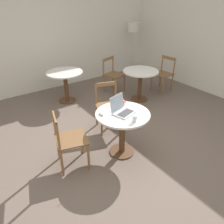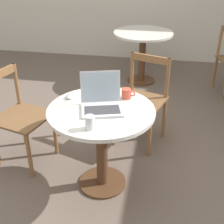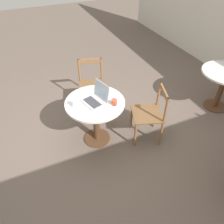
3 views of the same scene
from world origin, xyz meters
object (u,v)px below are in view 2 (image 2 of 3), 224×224
(mouse, at_px, (70,96))
(mug, at_px, (127,94))
(cafe_table_near, at_px, (101,128))
(laptop, at_px, (101,102))
(drinking_glass, at_px, (90,122))
(chair_near_back, at_px, (142,100))
(chair_near_left, at_px, (19,117))
(cafe_table_far, at_px, (143,44))

(mouse, bearing_deg, mug, 9.01)
(cafe_table_near, xyz_separation_m, laptop, (-0.00, 0.02, 0.22))
(laptop, relative_size, drinking_glass, 3.76)
(chair_near_back, relative_size, mug, 7.85)
(chair_near_back, xyz_separation_m, mouse, (-0.54, -0.60, 0.29))
(chair_near_left, xyz_separation_m, drinking_glass, (0.78, -0.50, 0.32))
(cafe_table_far, relative_size, drinking_glass, 8.34)
(chair_near_back, height_order, drinking_glass, chair_near_back)
(cafe_table_near, xyz_separation_m, mouse, (-0.28, 0.14, 0.18))
(cafe_table_far, xyz_separation_m, mouse, (-0.40, -2.12, 0.18))
(cafe_table_near, xyz_separation_m, chair_near_back, (0.25, 0.74, -0.11))
(mouse, xyz_separation_m, mug, (0.45, 0.07, 0.02))
(chair_near_back, xyz_separation_m, laptop, (-0.25, -0.72, 0.33))
(cafe_table_near, xyz_separation_m, chair_near_left, (-0.80, 0.22, -0.11))
(cafe_table_far, height_order, chair_near_left, chair_near_left)
(cafe_table_near, distance_m, drinking_glass, 0.35)
(drinking_glass, bearing_deg, chair_near_left, 147.32)
(chair_near_back, xyz_separation_m, mug, (-0.09, -0.53, 0.32))
(cafe_table_far, relative_size, mug, 7.40)
(mug, bearing_deg, drinking_glass, -109.86)
(drinking_glass, bearing_deg, cafe_table_far, 87.00)
(cafe_table_far, relative_size, chair_near_back, 0.94)
(chair_near_back, bearing_deg, mouse, -131.82)
(chair_near_back, relative_size, laptop, 2.35)
(cafe_table_far, relative_size, mouse, 8.15)
(chair_near_back, height_order, laptop, laptop)
(mouse, distance_m, mug, 0.45)
(mug, bearing_deg, chair_near_back, 80.30)
(cafe_table_far, bearing_deg, chair_near_left, -114.19)
(mug, relative_size, drinking_glass, 1.13)
(mug, bearing_deg, chair_near_left, 179.56)
(cafe_table_near, bearing_deg, laptop, 91.13)
(cafe_table_near, distance_m, laptop, 0.22)
(cafe_table_near, relative_size, drinking_glass, 8.34)
(laptop, bearing_deg, chair_near_back, 70.74)
(laptop, distance_m, mug, 0.25)
(chair_near_left, bearing_deg, mug, -0.44)
(cafe_table_far, height_order, mouse, mouse)
(mug, bearing_deg, cafe_table_near, -127.06)
(laptop, relative_size, mouse, 3.67)
(chair_near_left, relative_size, mug, 7.85)
(laptop, relative_size, mug, 3.34)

